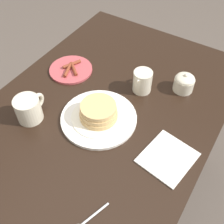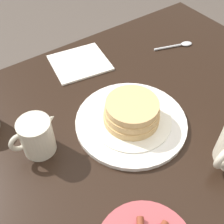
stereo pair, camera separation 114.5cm
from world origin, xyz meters
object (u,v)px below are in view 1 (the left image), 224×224
Objects in this scene: napkin at (168,158)px; pancake_plate at (99,115)px; coffee_mug at (29,109)px; sugar_bowl at (184,83)px; creamer_pitcher at (142,81)px; spoon at (83,224)px; side_plate_bacon at (71,69)px.

pancake_plate is at bearing 86.24° from napkin.
coffee_mug reaches higher than sugar_bowl.
creamer_pitcher is 0.17m from sugar_bowl.
creamer_pitcher is at bearing 122.96° from sugar_bowl.
spoon is at bearing 161.17° from napkin.
pancake_plate is 0.30m from side_plate_bacon.
coffee_mug is (-0.12, 0.22, 0.02)m from pancake_plate.
spoon is (-0.34, -0.18, -0.02)m from pancake_plate.
side_plate_bacon is at bearing 100.23° from creamer_pitcher.
coffee_mug is at bearing 101.91° from napkin.
sugar_bowl is 0.61× the size of spoon.
spoon is at bearing -168.36° from creamer_pitcher.
creamer_pitcher is at bearing -38.74° from coffee_mug.
coffee_mug reaches higher than napkin.
pancake_plate is 1.47× the size of napkin.
spoon is at bearing -118.82° from coffee_mug.
pancake_plate is at bearing 147.24° from sugar_bowl.
creamer_pitcher is 0.61× the size of napkin.
sugar_bowl is (0.44, -0.42, -0.01)m from coffee_mug.
napkin is (-0.18, -0.54, -0.00)m from side_plate_bacon.
sugar_bowl is at bearing 14.51° from napkin.
sugar_bowl is 0.65m from spoon.
spoon is at bearing -139.49° from side_plate_bacon.
spoon is at bearing 177.86° from sugar_bowl.
coffee_mug is at bearing 119.93° from pancake_plate.
coffee_mug is at bearing 61.18° from spoon.
coffee_mug reaches higher than pancake_plate.
creamer_pitcher is (0.34, -0.28, 0.00)m from coffee_mug.
coffee_mug is 0.51m from napkin.
napkin is at bearing -78.09° from coffee_mug.
sugar_bowl reaches higher than napkin.
coffee_mug is 0.66× the size of napkin.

